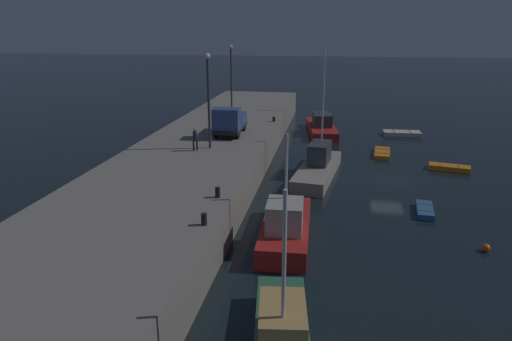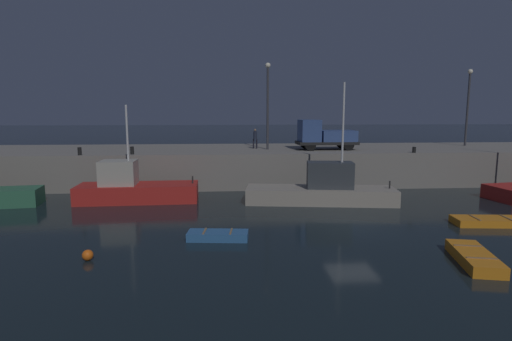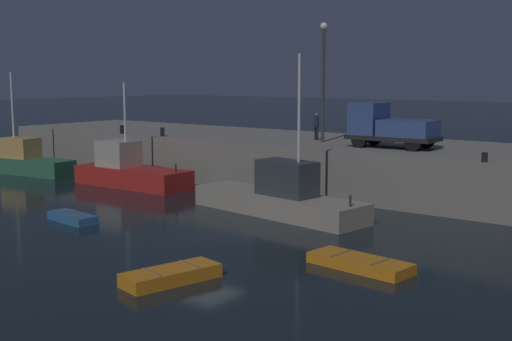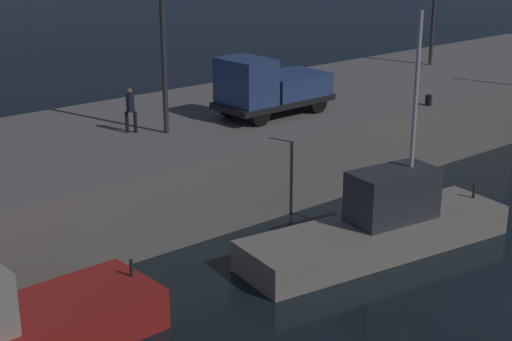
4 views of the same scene
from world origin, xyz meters
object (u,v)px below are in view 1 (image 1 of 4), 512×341
Objects in this scene: fishing_trawler_red at (282,337)px; rowboat_white_mid at (425,210)px; fishing_boat_orange at (286,227)px; dinghy_orange_near at (382,153)px; bollard_central at (218,192)px; rowboat_blue_far at (449,168)px; bollard_east at (274,119)px; mooring_buoy_near at (486,248)px; fishing_boat_white at (322,126)px; utility_truck at (229,121)px; bollard_west at (204,219)px; lamp_post_west at (208,93)px; dockworker at (195,138)px; lamp_post_east at (231,71)px; fishing_boat_blue at (318,166)px; dinghy_red_small at (402,133)px.

rowboat_white_mid is (15.58, -7.77, -0.70)m from fishing_trawler_red.
fishing_trawler_red reaches higher than fishing_boat_orange.
fishing_trawler_red is at bearing 153.48° from rowboat_white_mid.
dinghy_orange_near is (20.19, -7.20, -0.72)m from fishing_boat_orange.
bollard_central is (-21.05, 10.93, 2.89)m from dinghy_orange_near.
bollard_east is (4.85, 15.86, 2.78)m from rowboat_blue_far.
fishing_boat_white is at bearing 19.24° from mooring_buoy_near.
mooring_buoy_near is at bearing -144.63° from bollard_east.
mooring_buoy_near is 0.09× the size of utility_truck.
bollard_west is 3.75m from bollard_central.
utility_truck is 8.63× the size of bollard_central.
lamp_post_west reaches higher than dockworker.
rowboat_white_mid is at bearing 159.81° from rowboat_blue_far.
rowboat_blue_far is 7.92× the size of mooring_buoy_near.
rowboat_white_mid is 10.92m from rowboat_blue_far.
fishing_boat_orange is at bearing -161.83° from lamp_post_east.
rowboat_blue_far reaches higher than rowboat_white_mid.
utility_truck is 2.97× the size of dockworker.
dockworker is 3.76× the size of bollard_east.
fishing_boat_white is 12.18m from lamp_post_east.
rowboat_blue_far is at bearing -120.00° from lamp_post_east.
fishing_trawler_red is at bearing -163.10° from utility_truck.
bollard_east is (15.09, 12.09, 2.82)m from rowboat_white_mid.
dinghy_orange_near is 2.29× the size of dockworker.
bollard_west is at bearing 179.92° from bollard_east.
fishing_trawler_red is 38.65m from fishing_boat_white.
fishing_boat_orange reaches higher than bollard_east.
fishing_trawler_red is 17.23× the size of bollard_east.
bollard_west is at bearing -169.86° from lamp_post_east.
mooring_buoy_near is (-19.65, -3.81, 0.03)m from dinghy_orange_near.
mooring_buoy_near is at bearing -155.90° from rowboat_white_mid.
fishing_boat_orange is at bearing 142.15° from rowboat_blue_far.
mooring_buoy_near is at bearing -160.76° from fishing_boat_white.
fishing_boat_white is at bearing 18.10° from rowboat_white_mid.
lamp_post_east reaches higher than fishing_trawler_red.
bollard_east is at bearing 38.69° from rowboat_white_mid.
bollard_central is at bearing 4.16° from bollard_west.
dockworker is (18.51, 8.75, 2.86)m from fishing_trawler_red.
fishing_boat_blue reaches higher than dinghy_orange_near.
mooring_buoy_near is (-11.96, -9.65, -0.62)m from fishing_boat_blue.
lamp_post_east is (28.08, 20.40, 6.73)m from mooring_buoy_near.
mooring_buoy_near is at bearing -87.19° from fishing_boat_orange.
fishing_trawler_red is 1.54× the size of utility_truck.
rowboat_blue_far is 6.00× the size of bollard_central.
lamp_post_east is 12.08× the size of bollard_west.
fishing_boat_blue is 17.13× the size of bollard_west.
mooring_buoy_near is (0.54, -11.01, -0.68)m from fishing_boat_orange.
dinghy_red_small is 7.11× the size of bollard_west.
dockworker is at bearing 166.15° from utility_truck.
dinghy_orange_near is at bearing 10.96° from mooring_buoy_near.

